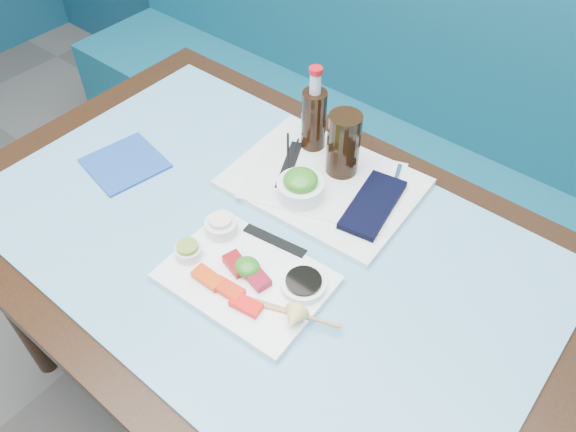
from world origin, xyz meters
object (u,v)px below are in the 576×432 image
Objects in this scene: cola_glass at (343,144)px; cola_bottle_body at (314,123)px; blue_napkin at (125,163)px; booth_bench at (424,168)px; serving_tray at (324,183)px; seaweed_bowl at (300,189)px; dining_table at (260,262)px; sashimi_plate at (246,278)px.

cola_bottle_body is (-0.11, 0.03, -0.01)m from cola_glass.
cola_bottle_body is 0.47m from blue_napkin.
booth_bench reaches higher than cola_bottle_body.
serving_tray is 2.50× the size of blue_napkin.
booth_bench is at bearing 92.62° from cola_glass.
seaweed_bowl is 0.19m from cola_bottle_body.
cola_glass is at bearing 35.12° from blue_napkin.
booth_bench is 0.89m from dining_table.
booth_bench is 2.14× the size of dining_table.
seaweed_bowl is at bearing 100.04° from sashimi_plate.
blue_napkin is at bearing -157.28° from seaweed_bowl.
dining_table is 0.16m from sashimi_plate.
blue_napkin is at bearing -114.69° from booth_bench.
seaweed_bowl is at bearing 87.46° from dining_table.
cola_glass is 0.53m from blue_napkin.
blue_napkin is at bearing -175.35° from dining_table.
booth_bench is at bearing 88.13° from serving_tray.
blue_napkin is (-0.43, -0.30, -0.09)m from cola_glass.
booth_bench is at bearing 81.45° from cola_bottle_body.
dining_table is 0.24m from serving_tray.
dining_table is at bearing 4.65° from blue_napkin.
cola_bottle_body is (-0.10, 0.09, 0.08)m from serving_tray.
sashimi_plate is at bearing -70.27° from cola_bottle_body.
blue_napkin is (-0.46, 0.07, -0.00)m from sashimi_plate.
cola_bottle_body is at bearing 118.65° from seaweed_bowl.
seaweed_bowl is (0.01, -0.70, 0.42)m from booth_bench.
blue_napkin reaches higher than dining_table.
cola_bottle_body is at bearing 105.28° from dining_table.
sashimi_plate reaches higher than dining_table.
dining_table is at bearing -97.67° from serving_tray.
sashimi_plate is 2.03× the size of cola_glass.
dining_table is 0.33m from cola_glass.
seaweed_bowl is 0.44m from blue_napkin.
cola_bottle_body is at bearing 135.53° from serving_tray.
cola_glass is (0.01, 0.05, 0.09)m from serving_tray.
booth_bench is at bearing 90.63° from sashimi_plate.
seaweed_bowl is at bearing -89.50° from booth_bench.
cola_glass reaches higher than blue_napkin.
cola_bottle_body reaches higher than dining_table.
cola_bottle_body is at bearing 45.97° from blue_napkin.
blue_napkin is (-0.41, -0.17, -0.03)m from seaweed_bowl.
cola_glass is at bearing -87.38° from booth_bench.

